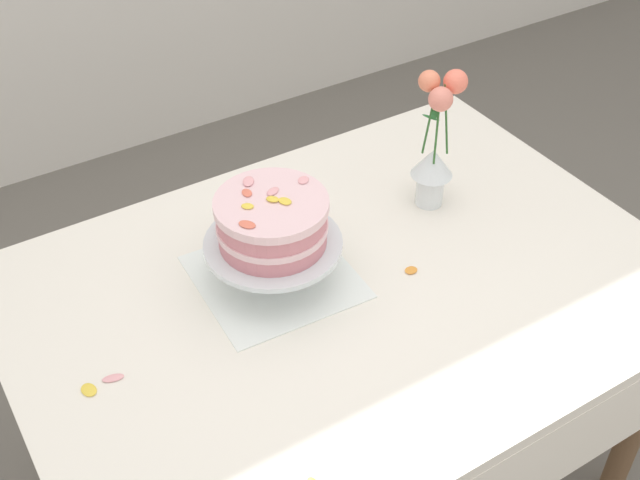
{
  "coord_description": "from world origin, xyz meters",
  "views": [
    {
      "loc": [
        -0.71,
        -1.04,
        1.91
      ],
      "look_at": [
        -0.05,
        0.03,
        0.86
      ],
      "focal_mm": 45.36,
      "sensor_mm": 36.0,
      "label": 1
    }
  ],
  "objects_px": {
    "cake_stand": "(273,248)",
    "flower_vase": "(435,147)",
    "dining_table": "(351,319)",
    "layer_cake": "(272,221)"
  },
  "relations": [
    {
      "from": "cake_stand",
      "to": "flower_vase",
      "type": "relative_size",
      "value": 0.85
    },
    {
      "from": "dining_table",
      "to": "cake_stand",
      "type": "distance_m",
      "value": 0.24
    },
    {
      "from": "dining_table",
      "to": "cake_stand",
      "type": "bearing_deg",
      "value": 135.88
    },
    {
      "from": "dining_table",
      "to": "cake_stand",
      "type": "relative_size",
      "value": 4.83
    },
    {
      "from": "cake_stand",
      "to": "layer_cake",
      "type": "bearing_deg",
      "value": 104.74
    },
    {
      "from": "cake_stand",
      "to": "flower_vase",
      "type": "xyz_separation_m",
      "value": [
        0.45,
        0.04,
        0.07
      ]
    },
    {
      "from": "layer_cake",
      "to": "flower_vase",
      "type": "relative_size",
      "value": 0.68
    },
    {
      "from": "layer_cake",
      "to": "flower_vase",
      "type": "xyz_separation_m",
      "value": [
        0.45,
        0.04,
        0.0
      ]
    },
    {
      "from": "dining_table",
      "to": "flower_vase",
      "type": "relative_size",
      "value": 4.08
    },
    {
      "from": "cake_stand",
      "to": "layer_cake",
      "type": "relative_size",
      "value": 1.24
    }
  ]
}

